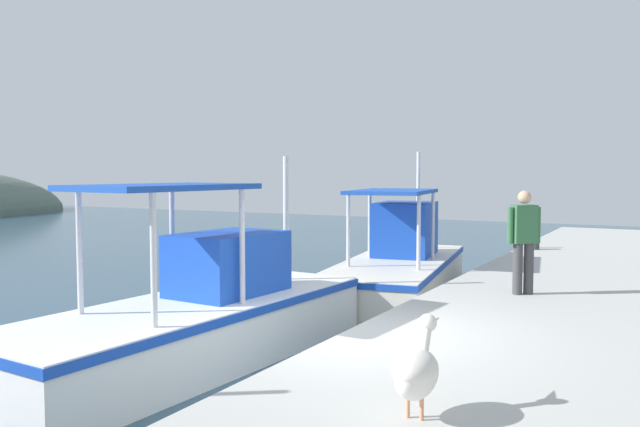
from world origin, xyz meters
TOP-DOWN VIEW (x-y plane):
  - fishing_boat_second at (0.16, 2.52)m, footprint 6.49×2.42m
  - fishing_boat_third at (6.62, 1.90)m, footprint 6.79×3.23m
  - pelican at (-2.30, -1.83)m, footprint 0.95×0.38m
  - fisherman_standing at (3.72, -1.48)m, footprint 0.44×0.48m
  - mooring_bollard_third at (10.31, -0.45)m, footprint 0.24×0.24m

SIDE VIEW (x-z plane):
  - fishing_boat_second at x=0.16m, z-range -0.89..2.23m
  - fishing_boat_third at x=6.62m, z-range -1.00..2.37m
  - mooring_bollard_third at x=10.31m, z-range 0.80..1.20m
  - pelican at x=-2.30m, z-range 0.79..1.61m
  - fisherman_standing at x=3.72m, z-range 0.89..2.62m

